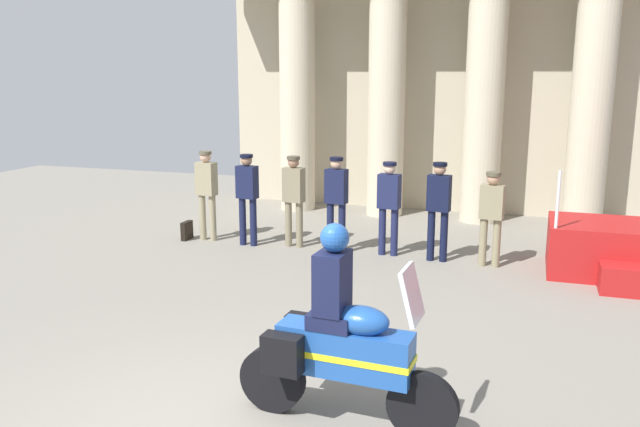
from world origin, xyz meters
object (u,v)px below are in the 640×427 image
at_px(officer_in_row_2, 294,194).
at_px(briefcase_on_ground, 187,230).
at_px(officer_in_row_1, 247,192).
at_px(motorcycle_with_rider, 337,343).
at_px(officer_in_row_3, 336,197).
at_px(officer_in_row_4, 389,201).
at_px(officer_in_row_6, 491,211).
at_px(officer_in_row_0, 207,188).
at_px(officer_in_row_5, 439,203).

relative_size(officer_in_row_2, briefcase_on_ground, 4.74).
xyz_separation_m(officer_in_row_1, motorcycle_with_rider, (3.44, -5.58, -0.23)).
relative_size(officer_in_row_3, officer_in_row_4, 1.04).
bearing_deg(officer_in_row_6, officer_in_row_0, 6.07).
relative_size(officer_in_row_2, officer_in_row_3, 0.98).
bearing_deg(officer_in_row_0, officer_in_row_5, -173.47).
bearing_deg(officer_in_row_4, officer_in_row_5, -179.28).
height_order(officer_in_row_4, officer_in_row_6, officer_in_row_4).
bearing_deg(officer_in_row_4, officer_in_row_6, -177.76).
bearing_deg(officer_in_row_2, officer_in_row_0, 9.20).
height_order(officer_in_row_2, briefcase_on_ground, officer_in_row_2).
distance_m(officer_in_row_1, officer_in_row_6, 4.43).
height_order(officer_in_row_4, briefcase_on_ground, officer_in_row_4).
height_order(officer_in_row_0, officer_in_row_2, officer_in_row_0).
xyz_separation_m(officer_in_row_1, officer_in_row_3, (1.73, 0.03, 0.01)).
bearing_deg(officer_in_row_6, briefcase_on_ground, 7.14).
bearing_deg(officer_in_row_5, officer_in_row_0, 6.53).
distance_m(officer_in_row_4, officer_in_row_5, 0.89).
distance_m(officer_in_row_1, officer_in_row_2, 0.88).
relative_size(officer_in_row_4, officer_in_row_5, 0.98).
distance_m(officer_in_row_0, officer_in_row_6, 5.34).
distance_m(officer_in_row_6, motorcycle_with_rider, 5.68).
relative_size(officer_in_row_5, motorcycle_with_rider, 0.82).
relative_size(officer_in_row_3, officer_in_row_5, 1.01).
height_order(officer_in_row_2, motorcycle_with_rider, motorcycle_with_rider).
xyz_separation_m(officer_in_row_4, officer_in_row_6, (1.77, -0.15, -0.04)).
bearing_deg(briefcase_on_ground, officer_in_row_0, 13.38).
bearing_deg(officer_in_row_6, officer_in_row_2, 4.53).
xyz_separation_m(officer_in_row_0, officer_in_row_2, (1.77, 0.06, -0.02)).
relative_size(officer_in_row_4, motorcycle_with_rider, 0.80).
height_order(officer_in_row_1, officer_in_row_6, officer_in_row_1).
distance_m(officer_in_row_2, officer_in_row_6, 3.57).
height_order(officer_in_row_2, officer_in_row_4, officer_in_row_2).
bearing_deg(officer_in_row_3, officer_in_row_2, -2.00).
xyz_separation_m(officer_in_row_6, briefcase_on_ground, (-5.75, 0.01, -0.77)).
relative_size(officer_in_row_2, officer_in_row_6, 1.06).
relative_size(officer_in_row_1, briefcase_on_ground, 4.80).
bearing_deg(officer_in_row_1, officer_in_row_0, 0.11).
relative_size(officer_in_row_1, officer_in_row_2, 1.01).
distance_m(officer_in_row_4, officer_in_row_6, 1.77).
xyz_separation_m(officer_in_row_1, officer_in_row_6, (4.43, 0.01, -0.08)).
bearing_deg(officer_in_row_2, briefcase_on_ground, 11.40).
bearing_deg(officer_in_row_6, officer_in_row_5, 3.77).
height_order(officer_in_row_1, officer_in_row_4, officer_in_row_1).
bearing_deg(officer_in_row_5, officer_in_row_4, 0.72).
distance_m(officer_in_row_5, briefcase_on_ground, 4.94).
distance_m(officer_in_row_2, officer_in_row_4, 1.80).
xyz_separation_m(officer_in_row_0, officer_in_row_4, (3.57, 0.05, -0.04)).
height_order(officer_in_row_1, officer_in_row_3, officer_in_row_3).
relative_size(officer_in_row_4, officer_in_row_6, 1.05).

